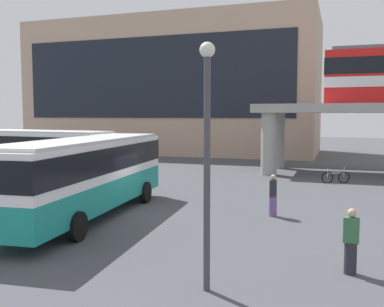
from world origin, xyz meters
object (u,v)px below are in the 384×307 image
(station_building, at_px, (175,88))
(pedestrian_at_kerb, at_px, (273,197))
(bus_secondary, at_px, (33,150))
(pedestrian_by_bike_rack, at_px, (351,243))
(bicycle_silver, at_px, (336,177))
(bus_main, at_px, (86,169))

(station_building, relative_size, pedestrian_at_kerb, 18.22)
(bus_secondary, bearing_deg, station_building, 90.30)
(station_building, bearing_deg, pedestrian_by_bike_rack, -62.43)
(bus_secondary, xyz_separation_m, bicycle_silver, (17.78, 5.62, -1.63))
(bicycle_silver, height_order, pedestrian_by_bike_rack, pedestrian_by_bike_rack)
(station_building, distance_m, bicycle_silver, 27.15)
(bus_main, xyz_separation_m, bicycle_silver, (9.43, 12.90, -1.63))
(bus_main, xyz_separation_m, pedestrian_at_kerb, (7.09, 2.75, -1.17))
(station_building, height_order, bicycle_silver, station_building)
(station_building, relative_size, pedestrian_by_bike_rack, 18.18)
(bus_main, relative_size, pedestrian_by_bike_rack, 6.44)
(bus_main, bearing_deg, station_building, 104.77)
(pedestrian_at_kerb, bearing_deg, bus_main, -158.79)
(bicycle_silver, bearing_deg, bus_secondary, -162.46)
(bicycle_silver, bearing_deg, bus_main, -126.17)
(pedestrian_at_kerb, bearing_deg, station_building, 117.92)
(bus_secondary, bearing_deg, pedestrian_by_bike_rack, -29.85)
(bus_main, bearing_deg, bus_secondary, 138.87)
(station_building, distance_m, bus_secondary, 25.39)
(bus_main, height_order, bus_secondary, same)
(pedestrian_at_kerb, bearing_deg, bicycle_silver, 77.03)
(bus_main, bearing_deg, bicycle_silver, 53.83)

